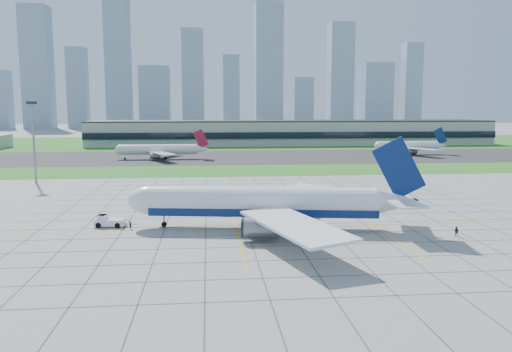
% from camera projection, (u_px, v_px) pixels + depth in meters
% --- Properties ---
extents(ground, '(1400.00, 1400.00, 0.00)m').
position_uv_depth(ground, '(285.00, 224.00, 101.36)').
color(ground, gray).
rests_on(ground, ground).
extents(grass_median, '(700.00, 35.00, 0.04)m').
position_uv_depth(grass_median, '(248.00, 170.00, 190.13)').
color(grass_median, '#297120').
rests_on(grass_median, ground).
extents(asphalt_taxiway, '(700.00, 75.00, 0.04)m').
position_uv_depth(asphalt_taxiway, '(239.00, 157.00, 244.38)').
color(asphalt_taxiway, '#383838').
rests_on(asphalt_taxiway, ground).
extents(grass_far, '(700.00, 145.00, 0.04)m').
position_uv_depth(grass_far, '(229.00, 142.00, 352.89)').
color(grass_far, '#297120').
rests_on(grass_far, ground).
extents(apron_markings, '(120.00, 130.00, 0.03)m').
position_uv_depth(apron_markings, '(279.00, 213.00, 112.33)').
color(apron_markings, '#474744').
rests_on(apron_markings, ground).
extents(terminal, '(260.00, 43.00, 15.80)m').
position_uv_depth(terminal, '(291.00, 132.00, 330.88)').
color(terminal, '#B7B7B2').
rests_on(terminal, ground).
extents(light_mast, '(2.50, 2.50, 25.60)m').
position_uv_depth(light_mast, '(33.00, 132.00, 156.60)').
color(light_mast, gray).
rests_on(light_mast, ground).
extents(city_skyline, '(523.00, 32.40, 160.00)m').
position_uv_depth(city_skyline, '(212.00, 79.00, 605.56)').
color(city_skyline, '#8DA3B9').
rests_on(city_skyline, ground).
extents(airliner, '(57.61, 57.95, 18.22)m').
position_uv_depth(airliner, '(265.00, 203.00, 97.35)').
color(airliner, white).
rests_on(airliner, ground).
extents(pushback_tug, '(8.56, 3.69, 2.35)m').
position_uv_depth(pushback_tug, '(109.00, 221.00, 99.37)').
color(pushback_tug, white).
rests_on(pushback_tug, ground).
extents(crew_near, '(0.71, 0.72, 1.68)m').
position_uv_depth(crew_near, '(130.00, 225.00, 97.18)').
color(crew_near, black).
rests_on(crew_near, ground).
extents(crew_far, '(1.13, 1.16, 1.89)m').
position_uv_depth(crew_far, '(457.00, 232.00, 91.44)').
color(crew_far, black).
rests_on(crew_far, ground).
extents(distant_jet_1, '(40.84, 42.66, 14.08)m').
position_uv_depth(distant_jet_1, '(160.00, 150.00, 232.43)').
color(distant_jet_1, white).
rests_on(distant_jet_1, ground).
extents(distant_jet_2, '(36.07, 42.66, 14.08)m').
position_uv_depth(distant_jet_2, '(409.00, 146.00, 256.33)').
color(distant_jet_2, white).
rests_on(distant_jet_2, ground).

